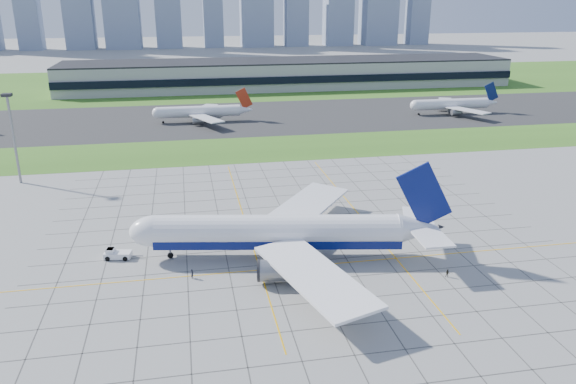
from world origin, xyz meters
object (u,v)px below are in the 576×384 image
crew_near (192,274)px  airliner (280,232)px  pushback_tug (116,254)px  crew_far (448,273)px  light_mast (12,127)px  distant_jet_1 (201,111)px  distant_jet_2 (452,104)px

crew_near → airliner: bearing=-53.7°
pushback_tug → crew_far: pushback_tug is taller
light_mast → pushback_tug: light_mast is taller
light_mast → crew_far: (94.65, -76.55, -15.38)m
airliner → crew_near: size_ratio=34.36×
crew_near → distant_jet_1: size_ratio=0.04×
crew_near → crew_far: bearing=-81.8°
crew_far → distant_jet_1: 156.31m
crew_near → distant_jet_2: (120.87, 138.94, 3.55)m
light_mast → distant_jet_1: size_ratio=0.60×
distant_jet_2 → light_mast: bearing=-157.1°
airliner → crew_far: size_ratio=40.21×
pushback_tug → crew_near: 18.93m
light_mast → airliner: (64.84, -62.20, -10.61)m
airliner → crew_far: (29.82, -14.35, -4.77)m
airliner → distant_jet_1: size_ratio=1.51×
light_mast → pushback_tug: bearing=-60.5°
light_mast → crew_far: bearing=-39.0°
light_mast → distant_jet_2: (167.80, 70.97, -11.70)m
pushback_tug → distant_jet_1: (22.49, 130.84, 3.52)m
crew_near → distant_jet_2: size_ratio=0.04×
pushback_tug → distant_jet_2: (135.84, 127.35, 3.52)m
light_mast → distant_jet_1: 92.98m
crew_far → crew_near: bearing=-163.9°
airliner → crew_near: (-17.90, -5.78, -4.63)m
crew_far → distant_jet_2: bearing=89.9°
distant_jet_1 → airliner: bearing=-85.7°
pushback_tug → crew_far: (62.69, -20.16, -0.16)m
airliner → crew_far: 33.43m
crew_far → distant_jet_2: 164.70m
airliner → crew_near: 19.37m
crew_far → light_mast: bearing=167.3°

